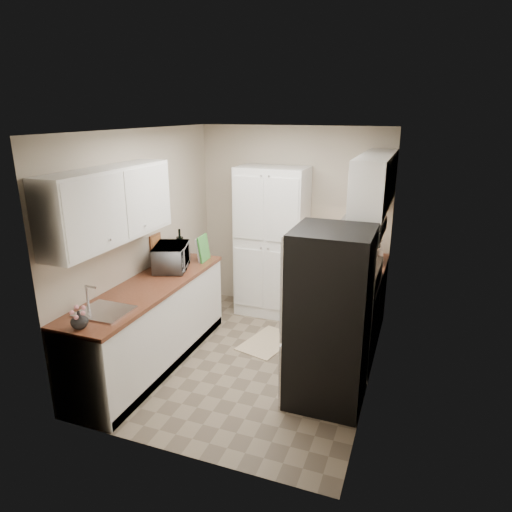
% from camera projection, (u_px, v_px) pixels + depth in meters
% --- Properties ---
extents(ground, '(3.20, 3.20, 0.00)m').
position_uv_depth(ground, '(251.00, 359.00, 5.15)').
color(ground, '#7A6B56').
rests_on(ground, ground).
extents(room_shell, '(2.64, 3.24, 2.52)m').
position_uv_depth(room_shell, '(248.00, 219.00, 4.65)').
color(room_shell, '#C1B59C').
rests_on(room_shell, ground).
extents(pantry_cabinet, '(0.90, 0.55, 2.00)m').
position_uv_depth(pantry_cabinet, '(272.00, 242.00, 6.09)').
color(pantry_cabinet, white).
rests_on(pantry_cabinet, ground).
extents(base_cabinet_left, '(0.60, 2.30, 0.88)m').
position_uv_depth(base_cabinet_left, '(152.00, 326.00, 4.96)').
color(base_cabinet_left, white).
rests_on(base_cabinet_left, ground).
extents(countertop_left, '(0.63, 2.33, 0.04)m').
position_uv_depth(countertop_left, '(149.00, 287.00, 4.82)').
color(countertop_left, brown).
rests_on(countertop_left, base_cabinet_left).
extents(base_cabinet_right, '(0.60, 0.80, 0.88)m').
position_uv_depth(base_cabinet_right, '(358.00, 297.00, 5.75)').
color(base_cabinet_right, white).
rests_on(base_cabinet_right, ground).
extents(countertop_right, '(0.63, 0.83, 0.04)m').
position_uv_depth(countertop_right, '(360.00, 262.00, 5.61)').
color(countertop_right, brown).
rests_on(countertop_right, base_cabinet_right).
extents(electric_range, '(0.71, 0.78, 1.13)m').
position_uv_depth(electric_range, '(346.00, 320.00, 5.03)').
color(electric_range, '#B7B7BC').
rests_on(electric_range, ground).
extents(refrigerator, '(0.70, 0.72, 1.70)m').
position_uv_depth(refrigerator, '(329.00, 318.00, 4.21)').
color(refrigerator, '#B7B7BC').
rests_on(refrigerator, ground).
extents(microwave, '(0.51, 0.61, 0.29)m').
position_uv_depth(microwave, '(171.00, 257.00, 5.26)').
color(microwave, silver).
rests_on(microwave, countertop_left).
extents(wine_bottle, '(0.09, 0.09, 0.34)m').
position_uv_depth(wine_bottle, '(180.00, 245.00, 5.66)').
color(wine_bottle, black).
rests_on(wine_bottle, countertop_left).
extents(flower_vase, '(0.17, 0.17, 0.15)m').
position_uv_depth(flower_vase, '(79.00, 320.00, 3.85)').
color(flower_vase, silver).
rests_on(flower_vase, countertop_left).
extents(cutting_board, '(0.04, 0.26, 0.32)m').
position_uv_depth(cutting_board, '(204.00, 248.00, 5.55)').
color(cutting_board, green).
rests_on(cutting_board, countertop_left).
extents(toaster_oven, '(0.35, 0.41, 0.21)m').
position_uv_depth(toaster_oven, '(369.00, 254.00, 5.52)').
color(toaster_oven, silver).
rests_on(toaster_oven, countertop_right).
extents(fruit_basket, '(0.30, 0.30, 0.11)m').
position_uv_depth(fruit_basket, '(371.00, 241.00, 5.48)').
color(fruit_basket, '#FF4D00').
rests_on(fruit_basket, toaster_oven).
extents(kitchen_mat, '(0.63, 0.84, 0.01)m').
position_uv_depth(kitchen_mat, '(268.00, 342.00, 5.52)').
color(kitchen_mat, beige).
rests_on(kitchen_mat, ground).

